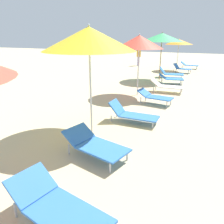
{
  "coord_description": "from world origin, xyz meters",
  "views": [
    {
      "loc": [
        3.18,
        3.46,
        2.57
      ],
      "look_at": [
        1.09,
        8.14,
        0.81
      ],
      "focal_mm": 36.16,
      "sensor_mm": 36.0,
      "label": 1
    }
  ],
  "objects": [
    {
      "name": "person_walking_near",
      "position": [
        -2.96,
        22.95,
        0.91
      ],
      "size": [
        0.41,
        0.41,
        1.52
      ],
      "rotation": [
        0.0,
        0.0,
        3.9
      ],
      "color": "#334CB2",
      "rests_on": "ground"
    },
    {
      "name": "umbrella_third",
      "position": [
        0.29,
        8.53,
        2.48
      ],
      "size": [
        2.35,
        2.35,
        2.83
      ],
      "color": "silver",
      "rests_on": "ground"
    },
    {
      "name": "umbrella_fifth",
      "position": [
        0.27,
        16.99,
        2.44
      ],
      "size": [
        2.48,
        2.48,
        2.74
      ],
      "color": "olive",
      "rests_on": "ground"
    },
    {
      "name": "lounger_fourth_inland",
      "position": [
        1.24,
        11.88,
        0.31
      ],
      "size": [
        1.4,
        0.75,
        0.54
      ],
      "rotation": [
        0.0,
        0.0,
        -0.14
      ],
      "color": "blue",
      "rests_on": "ground"
    },
    {
      "name": "lounger_third_shoreside",
      "position": [
        1.08,
        9.68,
        0.27
      ],
      "size": [
        1.5,
        0.57,
        0.63
      ],
      "rotation": [
        0.0,
        0.0,
        0.0
      ],
      "color": "blue",
      "rests_on": "ground"
    },
    {
      "name": "lounger_second_shoreside",
      "position": [
        1.43,
        5.47,
        0.3
      ],
      "size": [
        1.69,
        0.98,
        0.59
      ],
      "rotation": [
        0.0,
        0.0,
        -0.21
      ],
      "color": "blue",
      "rests_on": "ground"
    },
    {
      "name": "umbrella_fourth",
      "position": [
        0.18,
        12.99,
        2.29
      ],
      "size": [
        2.07,
        2.07,
        2.63
      ],
      "color": "silver",
      "rests_on": "ground"
    },
    {
      "name": "lounger_fourth_shoreside",
      "position": [
        1.29,
        14.0,
        0.31
      ],
      "size": [
        1.51,
        0.69,
        0.6
      ],
      "rotation": [
        0.0,
        0.0,
        0.05
      ],
      "color": "white",
      "rests_on": "ground"
    },
    {
      "name": "lounger_fifth_shoreside",
      "position": [
        0.74,
        18.04,
        0.28
      ],
      "size": [
        1.58,
        0.87,
        0.64
      ],
      "rotation": [
        0.0,
        0.0,
        0.12
      ],
      "color": "blue",
      "rests_on": "ground"
    },
    {
      "name": "umbrella_farthest",
      "position": [
        0.6,
        21.4,
        2.09
      ],
      "size": [
        1.99,
        1.99,
        2.34
      ],
      "color": "silver",
      "rests_on": "ground"
    },
    {
      "name": "lounger_fifth_inland",
      "position": [
        1.11,
        16.08,
        0.31
      ],
      "size": [
        1.44,
        0.97,
        0.54
      ],
      "rotation": [
        0.0,
        0.0,
        0.23
      ],
      "color": "blue",
      "rests_on": "ground"
    },
    {
      "name": "lounger_third_inland",
      "position": [
        1.03,
        7.37,
        0.3
      ],
      "size": [
        1.59,
        1.03,
        0.55
      ],
      "rotation": [
        0.0,
        0.0,
        -0.24
      ],
      "color": "blue",
      "rests_on": "ground"
    },
    {
      "name": "lounger_farthest_shoreside",
      "position": [
        1.37,
        22.7,
        0.3
      ],
      "size": [
        1.41,
        0.63,
        0.55
      ],
      "rotation": [
        0.0,
        0.0,
        -0.06
      ],
      "color": "blue",
      "rests_on": "ground"
    },
    {
      "name": "lounger_farthest_inland",
      "position": [
        1.13,
        20.27,
        0.33
      ],
      "size": [
        1.32,
        0.8,
        0.65
      ],
      "rotation": [
        0.0,
        0.0,
        -0.2
      ],
      "color": "blue",
      "rests_on": "ground"
    }
  ]
}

